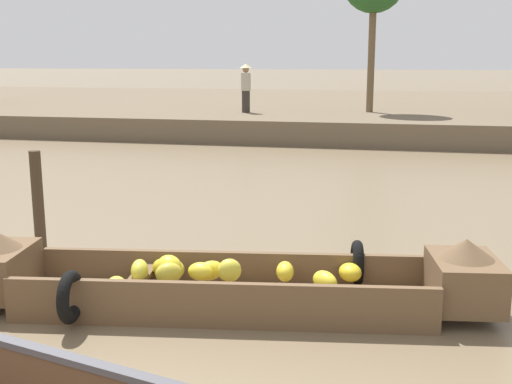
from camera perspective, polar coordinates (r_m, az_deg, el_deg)
The scene contains 5 objects.
ground_plane at distance 12.94m, azimuth -0.05°, elevation 0.46°, with size 300.00×300.00×0.00m, color #726047.
riverbank_strip at distance 28.75m, azimuth 6.78°, elevation 7.43°, with size 160.00×20.00×0.74m, color brown.
banana_boat at distance 6.66m, azimuth -2.99°, elevation -8.16°, with size 5.61×2.15×0.80m.
vendor_person at distance 22.11m, azimuth -0.92°, elevation 9.57°, with size 0.44×0.44×1.66m.
mooring_post at distance 8.36m, azimuth -19.00°, elevation -1.43°, with size 0.14×0.14×1.46m, color #423323.
Camera 1 is at (2.66, -2.40, 2.56)m, focal length 44.42 mm.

